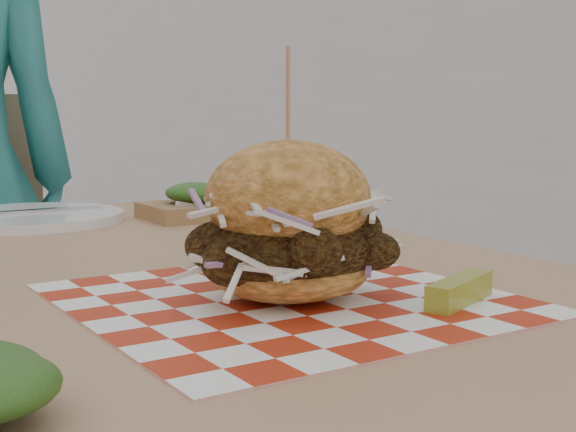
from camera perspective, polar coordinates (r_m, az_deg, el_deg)
name	(u,v)px	position (r m, az deg, el deg)	size (l,w,h in m)	color
patio_table	(148,345)	(0.86, -9.92, -9.02)	(0.80, 1.20, 0.75)	tan
paper_liner	(288,299)	(0.71, 0.00, -5.93)	(0.36, 0.36, 0.00)	#B32911
sandwich	(288,230)	(0.70, 0.00, -1.02)	(0.19, 0.19, 0.22)	#E69341
pickle_spear	(460,291)	(0.70, 12.12, -5.20)	(0.10, 0.02, 0.02)	#ACAF32
place_setting	(31,217)	(1.25, -17.78, -0.08)	(0.27, 0.27, 0.02)	white
kraft_tray	(195,204)	(1.24, -6.65, 0.86)	(0.15, 0.12, 0.06)	olive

